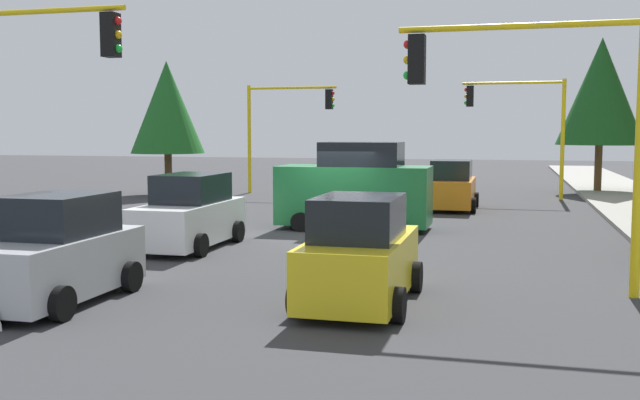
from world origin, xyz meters
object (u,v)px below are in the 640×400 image
traffic_signal_far_left (521,114)px  tree_roadside_far (601,92)px  car_orange (452,187)px  traffic_signal_near_left (536,99)px  tree_opposite_side (167,108)px  car_yellow (360,255)px  car_white (190,214)px  traffic_signal_near_right (19,84)px  delivery_van_green (355,189)px  car_silver (55,254)px  traffic_signal_far_right (284,117)px

traffic_signal_far_left → tree_roadside_far: 5.67m
traffic_signal_far_left → tree_roadside_far: (-4.00, 3.84, 1.19)m
traffic_signal_far_left → car_orange: (5.33, -2.68, -2.97)m
traffic_signal_near_left → tree_opposite_side: bearing=-137.3°
car_yellow → car_white: 7.64m
traffic_signal_near_left → traffic_signal_near_right: bearing=-90.0°
delivery_van_green → car_silver: delivery_van_green is taller
traffic_signal_far_right → traffic_signal_far_left: bearing=90.0°
car_orange → tree_roadside_far: bearing=145.1°
car_silver → car_white: 6.37m
traffic_signal_far_right → tree_opposite_side: 5.73m
delivery_van_green → car_orange: (-6.67, 2.53, -0.39)m
traffic_signal_near_right → tree_opposite_side: tree_opposite_side is taller
traffic_signal_near_right → car_yellow: size_ratio=1.57×
traffic_signal_near_left → traffic_signal_far_left: (-20.00, 0.03, 0.13)m
traffic_signal_far_left → car_silver: 24.75m
tree_roadside_far → car_orange: 12.11m
car_silver → car_white: size_ratio=0.89×
traffic_signal_far_right → car_orange: traffic_signal_far_right is taller
traffic_signal_near_right → car_silver: size_ratio=1.62×
traffic_signal_far_right → traffic_signal_far_left: size_ratio=0.99×
traffic_signal_far_right → tree_roadside_far: tree_roadside_far is taller
car_silver → tree_opposite_side: bearing=-158.8°
traffic_signal_far_left → car_orange: bearing=-26.7°
traffic_signal_near_right → car_silver: (3.06, 2.92, -3.30)m
car_white → traffic_signal_far_right: bearing=-171.3°
car_orange → car_white: size_ratio=0.96×
tree_opposite_side → delivery_van_green: (10.00, 11.46, -2.97)m
traffic_signal_far_right → car_yellow: size_ratio=1.42×
delivery_van_green → traffic_signal_far_right: bearing=-153.0°
traffic_signal_near_left → car_white: size_ratio=1.28×
traffic_signal_far_left → car_white: (16.70, -8.75, -2.97)m
traffic_signal_near_right → car_orange: (-14.67, 8.73, -3.30)m
delivery_van_green → traffic_signal_far_left: bearing=156.6°
traffic_signal_far_right → traffic_signal_far_left: 11.31m
traffic_signal_near_right → car_white: bearing=141.2°
car_white → traffic_signal_near_left: bearing=69.3°
traffic_signal_near_right → tree_opposite_side: 18.75m
traffic_signal_far_left → car_orange: size_ratio=1.38×
delivery_van_green → tree_opposite_side: bearing=-131.1°
traffic_signal_near_left → tree_roadside_far: tree_roadside_far is taller
car_yellow → delivery_van_green: bearing=-167.7°
traffic_signal_far_left → car_white: bearing=-27.6°
car_silver → car_orange: size_ratio=0.93×
traffic_signal_near_left → delivery_van_green: bearing=-147.1°
traffic_signal_far_right → traffic_signal_near_left: bearing=29.4°
car_silver → delivery_van_green: bearing=163.5°
tree_roadside_far → tree_opposite_side: 21.38m
tree_opposite_side → car_silver: size_ratio=1.77×
traffic_signal_far_left → car_white: traffic_signal_far_left is taller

